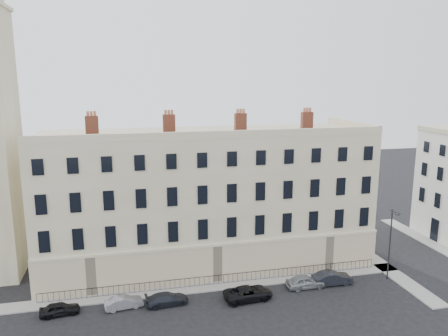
{
  "coord_description": "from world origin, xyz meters",
  "views": [
    {
      "loc": [
        -14.93,
        -35.2,
        20.79
      ],
      "look_at": [
        -4.36,
        10.0,
        11.26
      ],
      "focal_mm": 35.0,
      "sensor_mm": 36.0,
      "label": 1
    }
  ],
  "objects_px": {
    "car_c": "(167,299)",
    "car_e": "(305,282)",
    "car_f": "(332,278)",
    "streetlamp": "(390,241)",
    "car_b": "(124,302)",
    "car_a": "(60,309)",
    "car_d": "(248,293)"
  },
  "relations": [
    {
      "from": "car_c",
      "to": "car_e",
      "type": "bearing_deg",
      "value": -94.19
    },
    {
      "from": "car_f",
      "to": "streetlamp",
      "type": "distance_m",
      "value": 7.21
    },
    {
      "from": "car_b",
      "to": "streetlamp",
      "type": "relative_size",
      "value": 0.45
    },
    {
      "from": "streetlamp",
      "to": "car_b",
      "type": "bearing_deg",
      "value": 165.34
    },
    {
      "from": "car_a",
      "to": "car_e",
      "type": "xyz_separation_m",
      "value": [
        23.51,
        -0.15,
        0.08
      ]
    },
    {
      "from": "car_c",
      "to": "car_a",
      "type": "bearing_deg",
      "value": 82.71
    },
    {
      "from": "car_b",
      "to": "car_d",
      "type": "distance_m",
      "value": 11.66
    },
    {
      "from": "car_b",
      "to": "car_f",
      "type": "height_order",
      "value": "car_f"
    },
    {
      "from": "car_c",
      "to": "car_e",
      "type": "xyz_separation_m",
      "value": [
        13.99,
        0.22,
        0.08
      ]
    },
    {
      "from": "car_b",
      "to": "streetlamp",
      "type": "xyz_separation_m",
      "value": [
        27.16,
        -0.26,
        3.69
      ]
    },
    {
      "from": "car_d",
      "to": "car_f",
      "type": "relative_size",
      "value": 1.14
    },
    {
      "from": "car_c",
      "to": "car_e",
      "type": "relative_size",
      "value": 1.03
    },
    {
      "from": "car_b",
      "to": "car_f",
      "type": "xyz_separation_m",
      "value": [
        20.9,
        -0.01,
        0.11
      ]
    },
    {
      "from": "car_c",
      "to": "car_d",
      "type": "bearing_deg",
      "value": -100.91
    },
    {
      "from": "car_b",
      "to": "car_d",
      "type": "bearing_deg",
      "value": -104.19
    },
    {
      "from": "car_d",
      "to": "car_e",
      "type": "xyz_separation_m",
      "value": [
        6.28,
        1.01,
        0.01
      ]
    },
    {
      "from": "car_d",
      "to": "car_e",
      "type": "distance_m",
      "value": 6.36
    },
    {
      "from": "car_a",
      "to": "streetlamp",
      "type": "distance_m",
      "value": 32.99
    },
    {
      "from": "car_e",
      "to": "streetlamp",
      "type": "bearing_deg",
      "value": -91.4
    },
    {
      "from": "car_d",
      "to": "car_e",
      "type": "relative_size",
      "value": 1.21
    },
    {
      "from": "car_b",
      "to": "car_e",
      "type": "distance_m",
      "value": 17.89
    },
    {
      "from": "car_d",
      "to": "car_e",
      "type": "bearing_deg",
      "value": -86.23
    },
    {
      "from": "car_a",
      "to": "car_b",
      "type": "height_order",
      "value": "car_a"
    },
    {
      "from": "car_c",
      "to": "streetlamp",
      "type": "distance_m",
      "value": 23.55
    },
    {
      "from": "car_c",
      "to": "streetlamp",
      "type": "relative_size",
      "value": 0.52
    },
    {
      "from": "car_b",
      "to": "car_a",
      "type": "bearing_deg",
      "value": 80.19
    },
    {
      "from": "car_c",
      "to": "car_d",
      "type": "relative_size",
      "value": 0.85
    },
    {
      "from": "car_e",
      "to": "car_c",
      "type": "bearing_deg",
      "value": 90.72
    },
    {
      "from": "car_c",
      "to": "car_e",
      "type": "distance_m",
      "value": 13.99
    },
    {
      "from": "car_e",
      "to": "car_b",
      "type": "bearing_deg",
      "value": 89.63
    },
    {
      "from": "car_a",
      "to": "car_f",
      "type": "xyz_separation_m",
      "value": [
        26.52,
        -0.09,
        0.1
      ]
    },
    {
      "from": "car_a",
      "to": "car_c",
      "type": "distance_m",
      "value": 9.52
    }
  ]
}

